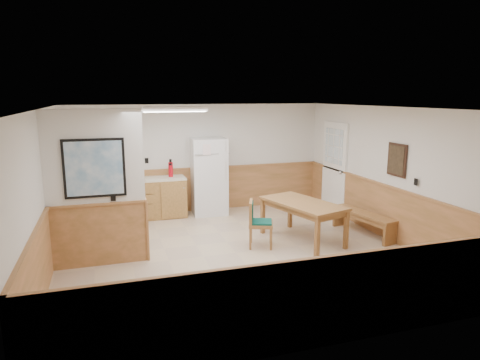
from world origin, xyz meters
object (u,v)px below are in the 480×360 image
object	(u,v)px
dining_table	(303,207)
dining_chair	(256,220)
refrigerator	(209,176)
soap_bottle	(102,176)
dining_bench	(363,218)
fire_extinguisher	(171,169)

from	to	relation	value
dining_table	dining_chair	bearing A→B (deg)	165.81
refrigerator	soap_bottle	size ratio (longest dim) A/B	7.39
dining_table	dining_bench	bearing A→B (deg)	-18.24
dining_table	fire_extinguisher	distance (m)	3.26
dining_table	dining_chair	xyz separation A→B (m)	(-0.93, -0.03, -0.16)
dining_table	fire_extinguisher	world-z (taller)	fire_extinguisher
fire_extinguisher	soap_bottle	bearing A→B (deg)	176.91
dining_chair	dining_bench	bearing A→B (deg)	20.56
dining_table	soap_bottle	bearing A→B (deg)	129.58
fire_extinguisher	dining_table	bearing A→B (deg)	-55.58
refrigerator	dining_bench	size ratio (longest dim) A/B	1.16
dining_table	soap_bottle	xyz separation A→B (m)	(-3.55, 2.40, 0.36)
refrigerator	dining_bench	xyz separation A→B (m)	(2.52, -2.43, -0.54)
dining_table	refrigerator	bearing A→B (deg)	100.85
dining_bench	soap_bottle	bearing A→B (deg)	142.24
soap_bottle	dining_table	bearing A→B (deg)	-34.10
dining_chair	soap_bottle	distance (m)	3.62
dining_bench	fire_extinguisher	distance (m)	4.27
refrigerator	dining_table	size ratio (longest dim) A/B	0.96
refrigerator	dining_chair	bearing A→B (deg)	-79.62
dining_bench	dining_chair	distance (m)	2.23
dining_table	soap_bottle	size ratio (longest dim) A/B	7.67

